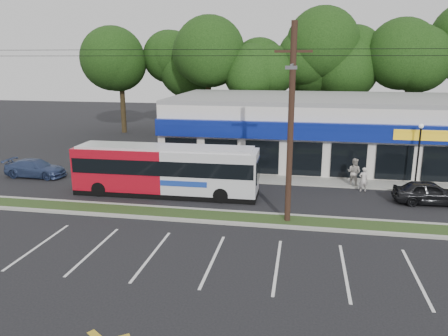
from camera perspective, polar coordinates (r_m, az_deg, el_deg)
ground at (r=22.45m, az=0.40°, el=-7.51°), size 120.00×120.00×0.00m
grass_strip at (r=23.34m, az=0.83°, el=-6.48°), size 40.00×1.60×0.12m
curb_south at (r=22.56m, az=0.46°, el=-7.20°), size 40.00×0.25×0.14m
curb_north at (r=24.13m, az=1.16°, el=-5.76°), size 40.00×0.25×0.14m
sidewalk at (r=30.71m, az=12.60°, el=-1.77°), size 32.00×2.20×0.10m
strip_mall at (r=36.95m, az=13.24°, el=4.99°), size 25.00×12.55×5.30m
utility_pole at (r=21.68m, az=8.29°, el=6.40°), size 50.00×2.77×10.00m
lamp_post at (r=30.78m, az=24.10°, el=2.39°), size 0.30×0.30×4.25m
tree_line at (r=46.56m, az=11.20°, el=14.03°), size 46.76×6.76×11.83m
metrobus at (r=27.20m, az=-7.60°, el=-0.15°), size 11.46×2.58×3.07m
car_dark at (r=28.13m, az=25.23°, el=-2.92°), size 4.07×1.77×1.37m
car_silver at (r=29.86m, az=-14.99°, el=-1.16°), size 3.98×1.39×1.31m
car_blue at (r=34.06m, az=-23.40°, el=-0.02°), size 4.42×1.86×1.27m
pedestrian_a at (r=29.19m, az=17.75°, el=-1.43°), size 0.65×0.50×1.57m
pedestrian_b at (r=30.16m, az=16.61°, el=-0.53°), size 1.17×1.10×1.90m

